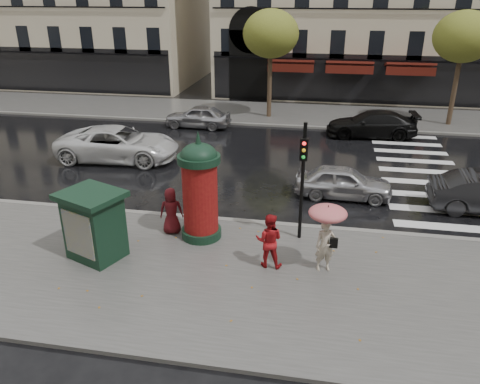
% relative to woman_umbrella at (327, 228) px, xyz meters
% --- Properties ---
extents(ground, '(160.00, 160.00, 0.00)m').
position_rel_woman_umbrella_xyz_m(ground, '(-1.78, -0.32, -1.49)').
color(ground, black).
rests_on(ground, ground).
extents(near_sidewalk, '(90.00, 7.00, 0.12)m').
position_rel_woman_umbrella_xyz_m(near_sidewalk, '(-1.78, -0.82, -1.43)').
color(near_sidewalk, '#474744').
rests_on(near_sidewalk, ground).
extents(far_sidewalk, '(90.00, 6.00, 0.12)m').
position_rel_woman_umbrella_xyz_m(far_sidewalk, '(-1.78, 18.68, -1.43)').
color(far_sidewalk, '#474744').
rests_on(far_sidewalk, ground).
extents(near_kerb, '(90.00, 0.25, 0.14)m').
position_rel_woman_umbrella_xyz_m(near_kerb, '(-1.78, 2.68, -1.42)').
color(near_kerb, slate).
rests_on(near_kerb, ground).
extents(far_kerb, '(90.00, 0.25, 0.14)m').
position_rel_woman_umbrella_xyz_m(far_kerb, '(-1.78, 15.68, -1.42)').
color(far_kerb, slate).
rests_on(far_kerb, ground).
extents(zebra_crossing, '(3.60, 11.75, 0.01)m').
position_rel_woman_umbrella_xyz_m(zebra_crossing, '(4.22, 9.28, -1.49)').
color(zebra_crossing, silver).
rests_on(zebra_crossing, ground).
extents(tree_far_left, '(3.40, 3.40, 6.64)m').
position_rel_woman_umbrella_xyz_m(tree_far_left, '(-3.78, 17.68, 3.68)').
color(tree_far_left, '#38281C').
rests_on(tree_far_left, ground).
extents(tree_far_right, '(3.40, 3.40, 6.64)m').
position_rel_woman_umbrella_xyz_m(tree_far_right, '(7.22, 17.68, 3.68)').
color(tree_far_right, '#38281C').
rests_on(tree_far_right, ground).
extents(woman_umbrella, '(1.08, 1.08, 2.08)m').
position_rel_woman_umbrella_xyz_m(woman_umbrella, '(0.00, 0.00, 0.00)').
color(woman_umbrella, '#BFB39E').
rests_on(woman_umbrella, near_sidewalk).
extents(woman_red, '(0.84, 0.67, 1.67)m').
position_rel_woman_umbrella_xyz_m(woman_red, '(-1.61, -0.07, -0.54)').
color(woman_red, '#A61419').
rests_on(woman_red, near_sidewalk).
extents(man_burgundy, '(0.87, 0.67, 1.59)m').
position_rel_woman_umbrella_xyz_m(man_burgundy, '(-5.05, 1.40, -0.58)').
color(man_burgundy, '#541015').
rests_on(man_burgundy, near_sidewalk).
extents(morris_column, '(1.35, 1.35, 3.62)m').
position_rel_woman_umbrella_xyz_m(morris_column, '(-4.01, 1.31, 0.36)').
color(morris_column, black).
rests_on(morris_column, near_sidewalk).
extents(traffic_light, '(0.24, 0.36, 3.89)m').
position_rel_woman_umbrella_xyz_m(traffic_light, '(-0.82, 1.73, 0.99)').
color(traffic_light, black).
rests_on(traffic_light, near_sidewalk).
extents(newsstand, '(2.18, 2.03, 2.11)m').
position_rel_woman_umbrella_xyz_m(newsstand, '(-6.82, -0.47, -0.29)').
color(newsstand, black).
rests_on(newsstand, near_sidewalk).
extents(car_silver, '(3.82, 1.61, 1.29)m').
position_rel_woman_umbrella_xyz_m(car_silver, '(0.66, 5.69, -0.85)').
color(car_silver, '#B7B7BC').
rests_on(car_silver, ground).
extents(car_white, '(5.94, 2.99, 1.61)m').
position_rel_woman_umbrella_xyz_m(car_white, '(-9.96, 8.31, -0.69)').
color(car_white, silver).
rests_on(car_white, ground).
extents(car_black, '(5.06, 2.34, 1.43)m').
position_rel_woman_umbrella_xyz_m(car_black, '(2.38, 14.55, -0.78)').
color(car_black, black).
rests_on(car_black, ground).
extents(car_far_silver, '(3.94, 1.67, 1.33)m').
position_rel_woman_umbrella_xyz_m(car_far_silver, '(-7.70, 14.68, -0.83)').
color(car_far_silver, '#9C9CA1').
rests_on(car_far_silver, ground).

